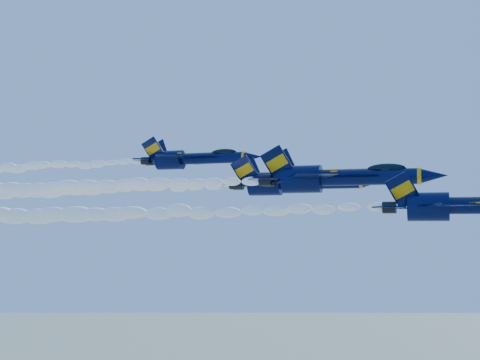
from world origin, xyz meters
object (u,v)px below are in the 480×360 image
(jet_lead, at_px, (468,205))
(jet_fourth, at_px, (193,158))
(jet_second, at_px, (338,177))
(jet_third, at_px, (295,182))

(jet_lead, xyz_separation_m, jet_fourth, (-34.76, 24.40, 7.57))
(jet_second, bearing_deg, jet_lead, -37.68)
(jet_third, height_order, jet_fourth, jet_fourth)
(jet_lead, bearing_deg, jet_third, 137.93)
(jet_lead, height_order, jet_fourth, jet_fourth)
(jet_second, distance_m, jet_fourth, 27.42)
(jet_lead, distance_m, jet_third, 25.04)
(jet_lead, relative_size, jet_second, 0.83)
(jet_second, xyz_separation_m, jet_fourth, (-22.56, 14.98, 4.27))
(jet_lead, relative_size, jet_fourth, 0.90)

